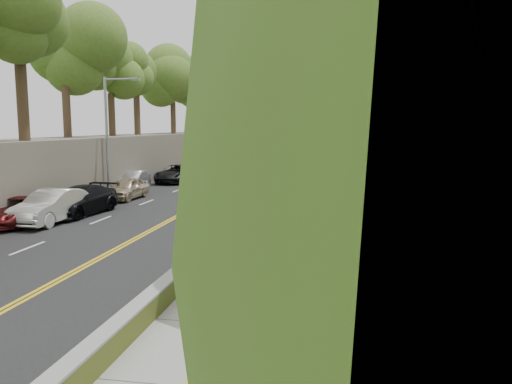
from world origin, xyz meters
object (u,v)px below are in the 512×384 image
object	(u,v)px
car_1	(52,206)
person_far	(333,171)
signpost	(210,222)
painter_0	(257,221)
concrete_block	(324,240)
construction_barrel	(320,176)
streetlight	(110,128)
car_2	(18,211)

from	to	relation	value
car_1	person_far	distance (m)	25.72
signpost	painter_0	distance (m)	5.99
concrete_block	car_1	xyz separation A→B (m)	(-13.53, 3.50, 0.36)
signpost	construction_barrel	world-z (taller)	signpost
construction_barrel	concrete_block	bearing A→B (deg)	-86.87
person_far	signpost	bearing A→B (deg)	70.77
car_1	signpost	bearing A→B (deg)	-35.51
streetlight	car_1	world-z (taller)	streetlight
car_2	painter_0	world-z (taller)	painter_0
signpost	concrete_block	bearing A→B (deg)	54.18
car_1	painter_0	distance (m)	10.89
painter_0	person_far	xyz separation A→B (m)	(2.55, 24.17, 0.02)
construction_barrel	painter_0	distance (m)	22.49
signpost	construction_barrel	distance (m)	28.41
signpost	painter_0	xyz separation A→B (m)	(0.40, 5.88, -1.10)
concrete_block	painter_0	world-z (taller)	painter_0
concrete_block	person_far	bearing A→B (deg)	90.68
concrete_block	car_1	world-z (taller)	car_1
signpost	car_2	xyz separation A→B (m)	(-11.65, 7.28, -1.26)
car_1	painter_0	size ratio (longest dim) A/B	3.04
signpost	painter_0	size ratio (longest dim) A/B	1.90
streetlight	person_far	distance (m)	19.83
streetlight	car_1	size ratio (longest dim) A/B	1.61
streetlight	signpost	size ratio (longest dim) A/B	2.58
construction_barrel	signpost	bearing A→B (deg)	-93.94
streetlight	signpost	xyz separation A→B (m)	(11.51, -17.02, -2.68)
car_2	painter_0	distance (m)	12.13
construction_barrel	concrete_block	world-z (taller)	construction_barrel
signpost	concrete_block	xyz separation A→B (m)	(3.25, 4.50, -1.47)
signpost	concrete_block	distance (m)	5.74
streetlight	construction_barrel	world-z (taller)	streetlight
car_1	painter_0	bearing A→B (deg)	-8.86
construction_barrel	person_far	size ratio (longest dim) A/B	0.58
construction_barrel	person_far	bearing A→B (deg)	60.16
streetlight	painter_0	xyz separation A→B (m)	(11.91, -11.14, -3.77)
car_2	painter_0	xyz separation A→B (m)	(12.05, -1.40, 0.16)
streetlight	construction_barrel	distance (m)	18.05
car_2	person_far	xyz separation A→B (m)	(14.60, 22.77, 0.18)
painter_0	person_far	bearing A→B (deg)	-25.40
streetlight	concrete_block	distance (m)	19.79
construction_barrel	car_2	size ratio (longest dim) A/B	0.20
signpost	person_far	world-z (taller)	signpost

